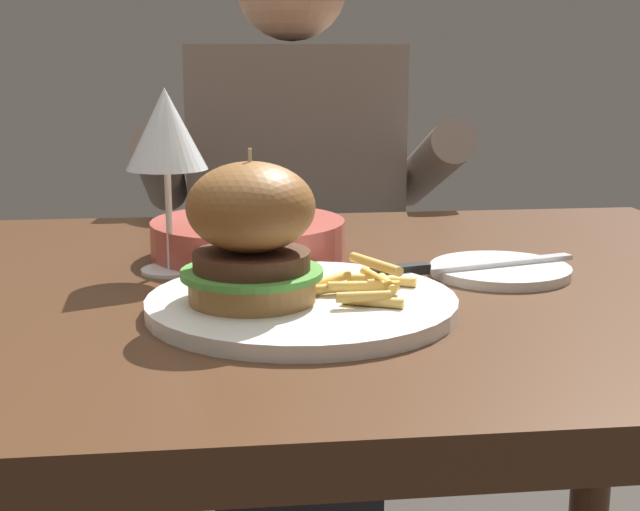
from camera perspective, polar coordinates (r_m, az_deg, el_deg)
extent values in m
cube|color=#472B19|center=(0.90, -3.77, -2.92)|extent=(1.15, 0.77, 0.04)
cylinder|color=#472B19|center=(1.45, 17.01, -12.80)|extent=(0.06, 0.06, 0.70)
cylinder|color=white|center=(0.79, -1.18, -3.12)|extent=(0.28, 0.28, 0.01)
cylinder|color=#9E6B38|center=(0.78, -4.36, -2.11)|extent=(0.11, 0.11, 0.02)
cylinder|color=#4C9338|center=(0.77, -4.38, -1.11)|extent=(0.12, 0.12, 0.01)
cylinder|color=#4C2D1E|center=(0.77, -4.39, -0.31)|extent=(0.10, 0.10, 0.02)
ellipsoid|color=brown|center=(0.76, -4.45, 3.11)|extent=(0.11, 0.11, 0.08)
cylinder|color=#CCB78C|center=(0.76, -4.49, 4.98)|extent=(0.00, 0.00, 0.05)
cylinder|color=#E0B251|center=(0.76, 3.40, -2.95)|extent=(0.05, 0.03, 0.01)
cylinder|color=#EABC5B|center=(0.83, 3.95, -1.58)|extent=(0.06, 0.03, 0.01)
cylinder|color=#E0B251|center=(0.79, 2.81, -1.96)|extent=(0.06, 0.01, 0.01)
cylinder|color=gold|center=(0.75, 2.80, -2.64)|extent=(0.05, 0.01, 0.01)
cylinder|color=gold|center=(0.82, 3.63, -1.46)|extent=(0.02, 0.06, 0.01)
cylinder|color=gold|center=(0.80, 1.50, -2.02)|extent=(0.07, 0.03, 0.01)
cylinder|color=#E0B251|center=(0.81, 4.31, -1.82)|extent=(0.01, 0.05, 0.01)
cylinder|color=gold|center=(0.81, 0.62, -1.59)|extent=(0.05, 0.04, 0.01)
cylinder|color=gold|center=(0.80, 3.56, -0.55)|extent=(0.04, 0.07, 0.01)
cylinder|color=silver|center=(0.95, -9.51, -0.94)|extent=(0.06, 0.06, 0.00)
cylinder|color=silver|center=(0.94, -9.63, 2.29)|extent=(0.01, 0.01, 0.10)
cone|color=silver|center=(0.93, -9.85, 8.00)|extent=(0.08, 0.08, 0.08)
cylinder|color=white|center=(0.95, 11.41, -0.89)|extent=(0.15, 0.15, 0.01)
cube|color=silver|center=(0.94, 11.43, -0.44)|extent=(0.17, 0.06, 0.00)
cube|color=black|center=(0.89, 5.17, -0.95)|extent=(0.06, 0.03, 0.01)
cylinder|color=#B24C42|center=(1.01, -4.62, 1.09)|extent=(0.22, 0.22, 0.04)
ellipsoid|color=#4C662D|center=(1.00, -4.63, 1.93)|extent=(0.12, 0.12, 0.02)
cube|color=#282833|center=(1.71, -1.63, -12.74)|extent=(0.30, 0.22, 0.46)
cube|color=#72665B|center=(1.56, -1.75, 3.74)|extent=(0.36, 0.20, 0.52)
cylinder|color=#72665B|center=(1.47, -10.10, 5.35)|extent=(0.07, 0.34, 0.18)
cylinder|color=#72665B|center=(1.51, 6.91, 5.65)|extent=(0.07, 0.34, 0.18)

